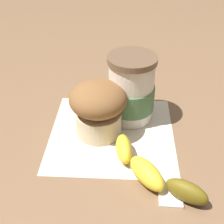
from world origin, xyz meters
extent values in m
plane|color=brown|center=(0.00, 0.00, 0.00)|extent=(3.00, 3.00, 0.00)
cube|color=beige|center=(0.00, 0.00, 0.00)|extent=(0.23, 0.23, 0.00)
cylinder|color=silver|center=(-0.05, 0.03, 0.06)|extent=(0.08, 0.08, 0.11)
cylinder|color=brown|center=(-0.05, 0.03, 0.12)|extent=(0.08, 0.08, 0.01)
cylinder|color=#4C754C|center=(-0.05, 0.03, 0.04)|extent=(0.08, 0.08, 0.04)
cylinder|color=beige|center=(0.00, -0.02, 0.02)|extent=(0.08, 0.08, 0.04)
ellipsoid|color=brown|center=(0.00, -0.02, 0.07)|extent=(0.09, 0.09, 0.05)
ellipsoid|color=gold|center=(0.05, 0.03, 0.02)|extent=(0.06, 0.04, 0.03)
ellipsoid|color=gold|center=(0.10, 0.06, 0.02)|extent=(0.07, 0.07, 0.03)
ellipsoid|color=brown|center=(0.13, 0.12, 0.02)|extent=(0.05, 0.06, 0.03)
cube|color=white|center=(0.12, 0.10, 0.00)|extent=(0.05, 0.03, 0.01)
camera|label=1|loc=(0.41, 0.06, 0.34)|focal=50.00mm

